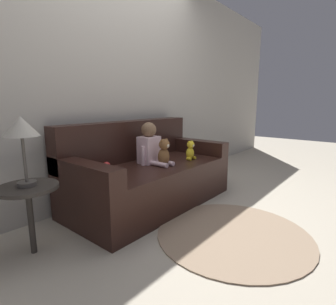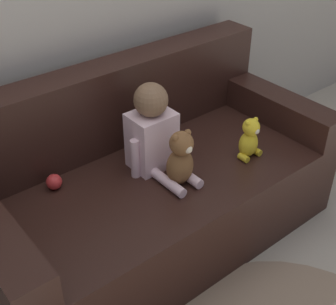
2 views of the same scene
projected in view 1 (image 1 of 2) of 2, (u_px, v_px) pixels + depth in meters
name	position (u px, v px, depth m)	size (l,w,h in m)	color
ground_plane	(152.00, 203.00, 2.74)	(12.00, 12.00, 0.00)	#B7AD99
wall_back	(116.00, 77.00, 2.81)	(8.00, 0.05, 2.60)	#ADA89E
couch	(148.00, 175.00, 2.72)	(1.72, 0.84, 0.84)	black
person_baby	(150.00, 146.00, 2.66)	(0.27, 0.36, 0.42)	silver
teddy_bear_brown	(164.00, 152.00, 2.56)	(0.13, 0.12, 0.27)	brown
plush_toy_side	(190.00, 151.00, 2.84)	(0.12, 0.09, 0.21)	yellow
toy_ball	(107.00, 166.00, 2.44)	(0.07, 0.07, 0.07)	red
floor_rug	(233.00, 234.00, 2.09)	(1.21, 1.21, 0.01)	gray
side_table	(24.00, 157.00, 1.71)	(0.40, 0.40, 0.95)	#332D28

